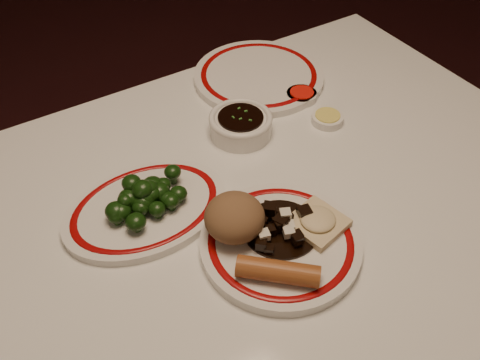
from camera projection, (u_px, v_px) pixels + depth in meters
name	position (u px, v px, depth m)	size (l,w,h in m)	color
dining_table	(259.00, 246.00, 0.96)	(1.20, 0.90, 0.75)	white
main_plate	(280.00, 243.00, 0.84)	(0.28, 0.28, 0.02)	white
rice_mound	(235.00, 217.00, 0.82)	(0.09, 0.09, 0.07)	brown
spring_roll	(278.00, 271.00, 0.77)	(0.03, 0.03, 0.12)	#9C5426
fried_wonton	(317.00, 222.00, 0.85)	(0.10, 0.10, 0.02)	beige
stirfry_heap	(280.00, 226.00, 0.84)	(0.12, 0.12, 0.03)	black
broccoli_plate	(145.00, 208.00, 0.89)	(0.28, 0.24, 0.02)	white
broccoli_pile	(145.00, 197.00, 0.87)	(0.15, 0.10, 0.05)	#23471C
soy_bowl	(241.00, 126.00, 1.03)	(0.12, 0.12, 0.04)	white
sweet_sour_dish	(302.00, 96.00, 1.12)	(0.06, 0.06, 0.02)	white
mustard_dish	(327.00, 118.00, 1.07)	(0.06, 0.06, 0.02)	white
far_plate	(259.00, 76.00, 1.17)	(0.31, 0.31, 0.02)	white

